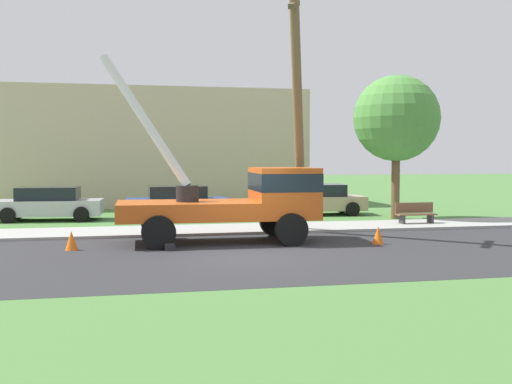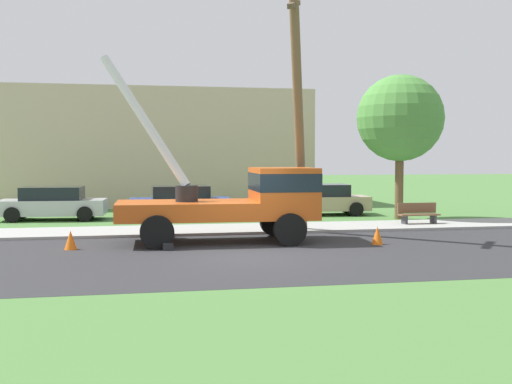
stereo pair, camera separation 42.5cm
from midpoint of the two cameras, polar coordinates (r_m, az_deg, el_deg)
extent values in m
plane|color=#477538|center=(28.80, -4.35, -2.11)|extent=(120.00, 120.00, 0.00)
cube|color=#2B2B2D|center=(17.03, 0.29, -5.82)|extent=(80.00, 8.57, 0.01)
cube|color=#9E9E99|center=(22.58, -2.52, -3.46)|extent=(80.00, 2.81, 0.10)
cube|color=#C65119|center=(19.35, -5.86, -1.70)|extent=(4.36, 2.51, 0.55)
cube|color=#C65119|center=(19.74, 3.15, -0.06)|extent=(1.96, 2.45, 1.60)
cube|color=#19232D|center=(19.73, 3.15, 0.96)|extent=(1.98, 2.47, 0.56)
cylinder|color=black|center=(19.31, -5.80, -0.15)|extent=(0.70, 0.70, 0.50)
cylinder|color=silver|center=(19.93, -9.65, 6.54)|extent=(2.85, 1.73, 4.26)
cube|color=black|center=(17.99, -7.47, -5.05)|extent=(0.31, 0.31, 0.20)
cube|color=black|center=(20.86, -7.73, -3.91)|extent=(0.31, 0.31, 0.20)
cylinder|color=black|center=(18.66, 3.82, -3.49)|extent=(1.00, 0.30, 1.00)
cylinder|color=black|center=(20.99, 2.32, -2.74)|extent=(1.00, 0.30, 1.00)
cylinder|color=black|center=(18.18, -8.48, -3.70)|extent=(1.00, 0.30, 1.00)
cylinder|color=black|center=(20.56, -8.59, -2.90)|extent=(1.00, 0.30, 1.00)
cylinder|color=brown|center=(21.11, 4.51, 7.62)|extent=(1.46, 2.84, 8.70)
cube|color=brown|center=(20.64, 4.15, 16.92)|extent=(0.85, 1.69, 0.68)
cone|color=orange|center=(19.38, 11.78, -3.96)|extent=(0.36, 0.36, 0.56)
cone|color=orange|center=(18.67, -16.15, -4.29)|extent=(0.36, 0.36, 0.56)
cone|color=orange|center=(21.24, 3.28, -3.27)|extent=(0.36, 0.36, 0.56)
cube|color=#B7B7BF|center=(27.62, -17.86, -1.35)|extent=(4.51, 2.08, 0.65)
cube|color=black|center=(27.58, -17.88, -0.11)|extent=(2.56, 1.81, 0.55)
cylinder|color=black|center=(26.52, -15.12, -1.98)|extent=(0.64, 0.22, 0.64)
cylinder|color=black|center=(28.30, -14.63, -1.65)|extent=(0.64, 0.22, 0.64)
cylinder|color=black|center=(27.07, -21.23, -1.99)|extent=(0.64, 0.22, 0.64)
cylinder|color=black|center=(28.82, -20.37, -1.67)|extent=(0.64, 0.22, 0.64)
cube|color=#263F99|center=(27.37, -6.55, -1.25)|extent=(4.42, 1.86, 0.65)
cube|color=black|center=(27.33, -6.55, 0.00)|extent=(2.49, 1.69, 0.55)
cylinder|color=black|center=(26.67, -3.26, -1.85)|extent=(0.64, 0.22, 0.64)
cylinder|color=black|center=(28.45, -3.79, -1.53)|extent=(0.64, 0.22, 0.64)
cylinder|color=black|center=(26.41, -9.51, -1.94)|extent=(0.64, 0.22, 0.64)
cylinder|color=black|center=(28.20, -9.65, -1.61)|extent=(0.64, 0.22, 0.64)
cube|color=tan|center=(28.83, 6.42, -1.02)|extent=(4.53, 2.14, 0.65)
cube|color=black|center=(28.79, 6.42, 0.17)|extent=(2.59, 1.84, 0.55)
cylinder|color=black|center=(28.34, 9.68, -1.59)|extent=(0.64, 0.22, 0.64)
cylinder|color=black|center=(30.07, 8.73, -1.30)|extent=(0.64, 0.22, 0.64)
cylinder|color=black|center=(27.68, 3.89, -1.66)|extent=(0.64, 0.22, 0.64)
cylinder|color=black|center=(29.45, 3.27, -1.37)|extent=(0.64, 0.22, 0.64)
cube|color=brown|center=(24.84, 15.32, -2.03)|extent=(1.60, 0.44, 0.06)
cube|color=brown|center=(25.00, 15.13, -1.42)|extent=(1.60, 0.06, 0.40)
cube|color=#333338|center=(24.60, 14.06, -2.59)|extent=(0.10, 0.40, 0.45)
cube|color=#333338|center=(25.13, 16.54, -2.51)|extent=(0.10, 0.40, 0.45)
cylinder|color=brown|center=(27.40, 13.55, 1.80)|extent=(0.36, 0.36, 4.08)
sphere|color=#4C8C3D|center=(27.45, 13.62, 6.67)|extent=(3.73, 3.73, 3.73)
cube|color=#C6B293|center=(35.61, -9.65, 4.03)|extent=(18.00, 6.00, 6.40)
camera|label=1|loc=(0.21, -89.41, 0.03)|focal=43.24mm
camera|label=2|loc=(0.21, 90.59, -0.03)|focal=43.24mm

